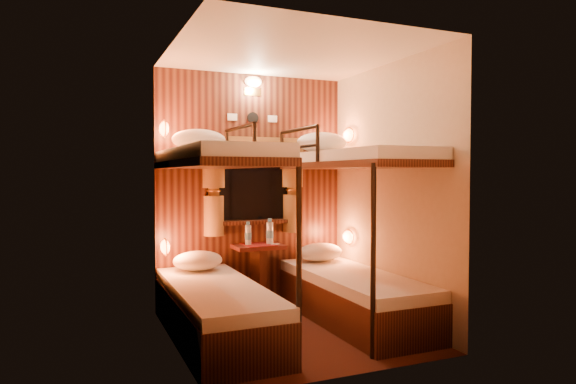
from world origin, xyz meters
name	(u,v)px	position (x,y,z in m)	size (l,w,h in m)	color
floor	(291,332)	(0.00, 0.00, 0.00)	(2.10, 2.10, 0.00)	#35140E
ceiling	(291,53)	(0.00, 0.00, 2.40)	(2.10, 2.10, 0.00)	silver
wall_back	(252,190)	(0.00, 1.05, 1.20)	(2.40, 2.40, 0.00)	#C6B293
wall_front	(353,199)	(0.00, -1.05, 1.20)	(2.40, 2.40, 0.00)	#C6B293
wall_left	(174,195)	(-1.00, 0.00, 1.20)	(2.40, 2.40, 0.00)	#C6B293
wall_right	(389,192)	(1.00, 0.00, 1.20)	(2.40, 2.40, 0.00)	#C6B293
back_panel	(252,190)	(0.00, 1.04, 1.20)	(2.00, 0.03, 2.40)	black
bunk_left	(216,272)	(-0.65, 0.07, 0.56)	(0.72, 1.90, 1.82)	black
bunk_right	(353,261)	(0.65, 0.07, 0.56)	(0.72, 1.90, 1.82)	black
window	(253,192)	(0.00, 1.00, 1.18)	(1.00, 0.12, 0.79)	black
curtains	(254,184)	(0.00, 0.97, 1.26)	(1.10, 0.22, 1.00)	olive
back_fixtures	(253,89)	(0.00, 1.00, 2.25)	(0.54, 0.09, 0.48)	black
reading_lamps	(263,187)	(0.00, 0.70, 1.24)	(2.00, 0.20, 1.25)	orange
table	(258,268)	(0.00, 0.85, 0.41)	(0.50, 0.34, 0.66)	#501512
bottle_left	(248,235)	(-0.10, 0.87, 0.75)	(0.07, 0.07, 0.24)	#99BFE5
bottle_right	(270,233)	(0.13, 0.86, 0.76)	(0.08, 0.08, 0.26)	#99BFE5
sachet_a	(274,244)	(0.15, 0.79, 0.65)	(0.08, 0.06, 0.01)	silver
sachet_b	(276,244)	(0.18, 0.81, 0.65)	(0.08, 0.06, 0.01)	silver
pillow_lower_left	(198,261)	(-0.65, 0.73, 0.55)	(0.47, 0.34, 0.18)	silver
pillow_lower_right	(320,252)	(0.65, 0.75, 0.55)	(0.48, 0.34, 0.19)	silver
pillow_upper_left	(199,140)	(-0.65, 0.66, 1.69)	(0.50, 0.36, 0.20)	silver
pillow_upper_right	(322,143)	(0.65, 0.71, 1.69)	(0.54, 0.39, 0.21)	silver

